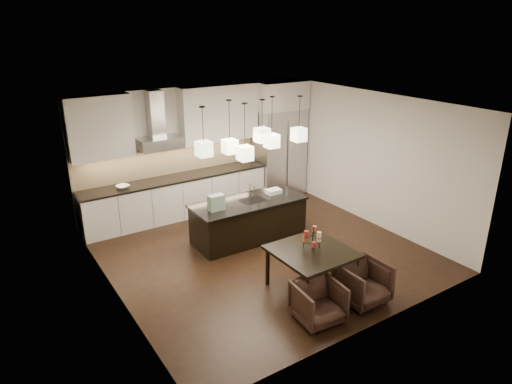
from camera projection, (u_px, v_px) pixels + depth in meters
floor at (262, 252)px, 8.70m from camera, size 5.50×5.50×0.02m
ceiling at (262, 104)px, 7.71m from camera, size 5.50×5.50×0.02m
wall_back at (195, 149)px, 10.37m from camera, size 5.50×0.02×2.80m
wall_front at (378, 240)px, 6.04m from camera, size 5.50×0.02×2.80m
wall_left at (108, 216)px, 6.79m from camera, size 0.02×5.50×2.80m
wall_right at (371, 159)px, 9.62m from camera, size 0.02×5.50×2.80m
refrigerator at (279, 152)px, 11.26m from camera, size 1.20×0.72×2.15m
fridge_panel at (280, 95)px, 10.76m from camera, size 1.26×0.72×0.65m
lower_cabinets at (178, 198)px, 10.13m from camera, size 4.21×0.62×0.88m
countertop at (176, 178)px, 9.96m from camera, size 4.21×0.66×0.04m
backsplash at (170, 160)px, 10.08m from camera, size 4.21×0.02×0.63m
upper_cab_left at (99, 128)px, 8.87m from camera, size 1.25×0.35×1.25m
upper_cab_right at (219, 113)px, 10.23m from camera, size 1.85×0.35×1.25m
hood_canopy at (160, 143)px, 9.56m from camera, size 0.90×0.52×0.24m
hood_chimney at (156, 114)px, 9.44m from camera, size 0.30×0.28×0.96m
fruit_bowl at (123, 187)px, 9.29m from camera, size 0.32×0.32×0.06m
island_body at (249, 221)px, 9.09m from camera, size 2.22×0.92×0.78m
island_top at (248, 202)px, 8.95m from camera, size 2.29×0.99×0.04m
faucet at (250, 191)px, 9.00m from camera, size 0.09×0.21×0.34m
tote_bag at (216, 203)px, 8.46m from camera, size 0.30×0.16×0.30m
food_container at (273, 191)px, 9.32m from camera, size 0.30×0.22×0.09m
dining_table at (311, 270)px, 7.37m from camera, size 1.18×1.18×0.70m
candelabra at (313, 239)px, 7.18m from camera, size 0.34×0.34×0.41m
candle_a at (319, 239)px, 7.26m from camera, size 0.07×0.07×0.09m
candle_b at (305, 239)px, 7.24m from camera, size 0.07×0.07×0.09m
candle_c at (314, 245)px, 7.07m from camera, size 0.07×0.07×0.09m
candle_d at (315, 229)px, 7.26m from camera, size 0.07×0.07×0.09m
candle_e at (306, 234)px, 7.09m from camera, size 0.07×0.07×0.09m
candle_f at (319, 235)px, 7.05m from camera, size 0.07×0.07×0.09m
armchair_left at (318, 302)px, 6.61m from camera, size 0.71×0.73×0.61m
armchair_right at (363, 282)px, 7.06m from camera, size 0.70×0.72×0.65m
pendant_a at (204, 149)px, 7.80m from camera, size 0.24×0.24×0.26m
pendant_b at (230, 146)px, 8.47m from camera, size 0.24×0.24×0.26m
pendant_c at (262, 135)px, 8.46m from camera, size 0.24×0.24×0.26m
pendant_d at (272, 141)px, 8.85m from camera, size 0.24×0.24×0.26m
pendant_e at (299, 135)px, 8.87m from camera, size 0.24×0.24×0.26m
pendant_f at (245, 153)px, 8.17m from camera, size 0.24×0.24×0.26m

